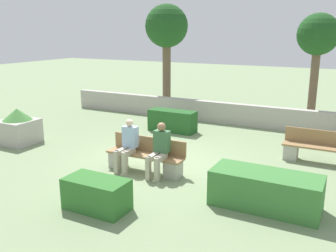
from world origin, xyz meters
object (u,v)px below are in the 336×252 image
object	(u,v)px
planter_corner_left	(18,127)
tree_leftmost	(167,29)
person_seated_woman	(128,143)
person_seated_man	(159,147)
bench_front	(145,158)
bench_left_side	(319,151)
tree_center_left	(318,38)

from	to	relation	value
planter_corner_left	tree_leftmost	world-z (taller)	tree_leftmost
person_seated_woman	person_seated_man	bearing A→B (deg)	0.18
bench_front	person_seated_woman	size ratio (longest dim) A/B	1.57
person_seated_woman	planter_corner_left	bearing A→B (deg)	174.91
bench_front	planter_corner_left	xyz separation A→B (m)	(-4.87, 0.25, 0.18)
bench_left_side	tree_leftmost	size ratio (longest dim) A/B	0.40
person_seated_woman	tree_center_left	size ratio (longest dim) A/B	0.32
bench_front	tree_leftmost	distance (m)	8.90
bench_left_side	planter_corner_left	size ratio (longest dim) A/B	1.67
bench_front	person_seated_man	world-z (taller)	person_seated_man
bench_left_side	tree_leftmost	xyz separation A→B (m)	(-7.24, 4.81, 3.25)
tree_leftmost	tree_center_left	world-z (taller)	tree_leftmost
bench_front	planter_corner_left	size ratio (longest dim) A/B	1.85
person_seated_man	person_seated_woman	xyz separation A→B (m)	(-0.92, -0.00, -0.01)
bench_left_side	tree_leftmost	world-z (taller)	tree_leftmost
bench_front	bench_left_side	bearing A→B (deg)	35.67
tree_center_left	person_seated_man	bearing A→B (deg)	-109.98
bench_left_side	tree_leftmost	bearing A→B (deg)	144.26
bench_front	tree_center_left	world-z (taller)	tree_center_left
person_seated_man	tree_center_left	world-z (taller)	tree_center_left
person_seated_man	person_seated_woman	bearing A→B (deg)	-179.82
planter_corner_left	bench_left_side	bearing A→B (deg)	16.05
person_seated_man	tree_leftmost	bearing A→B (deg)	116.75
bench_front	planter_corner_left	world-z (taller)	planter_corner_left
person_seated_man	planter_corner_left	world-z (taller)	person_seated_man
person_seated_man	planter_corner_left	size ratio (longest dim) A/B	1.20
tree_leftmost	bench_left_side	bearing A→B (deg)	-33.61
planter_corner_left	tree_leftmost	size ratio (longest dim) A/B	0.24
bench_front	person_seated_woman	xyz separation A→B (m)	(-0.44, -0.15, 0.39)
person_seated_man	tree_center_left	size ratio (longest dim) A/B	0.33
person_seated_man	person_seated_woman	size ratio (longest dim) A/B	1.01
person_seated_woman	planter_corner_left	size ratio (longest dim) A/B	1.18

